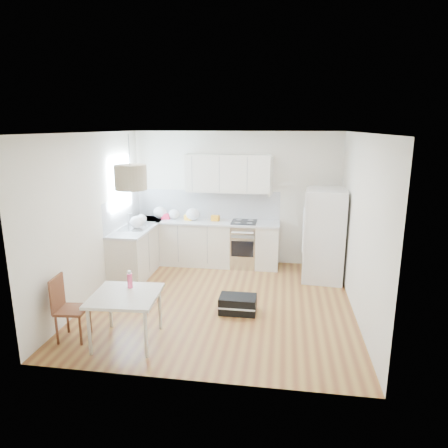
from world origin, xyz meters
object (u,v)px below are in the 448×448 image
Objects in this scene: refrigerator at (325,235)px; dining_table at (125,299)px; gym_bag at (238,304)px; dining_chair at (72,308)px.

refrigerator is 1.87× the size of dining_table.
refrigerator reaches higher than gym_bag.
gym_bag is at bearing -125.57° from refrigerator.
refrigerator reaches higher than dining_chair.
dining_chair is at bearing -151.79° from gym_bag.
refrigerator is 4.49m from dining_chair.
dining_table is 1.79m from gym_bag.
gym_bag is at bearing 23.04° from dining_chair.
dining_table is at bearing -141.54° from gym_bag.
dining_chair is 1.58× the size of gym_bag.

